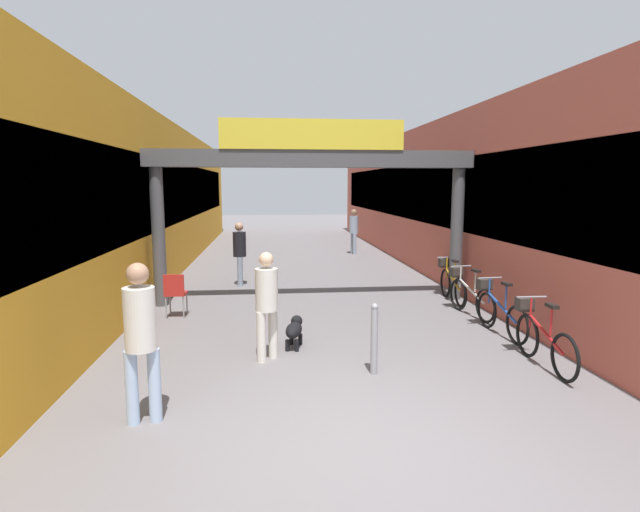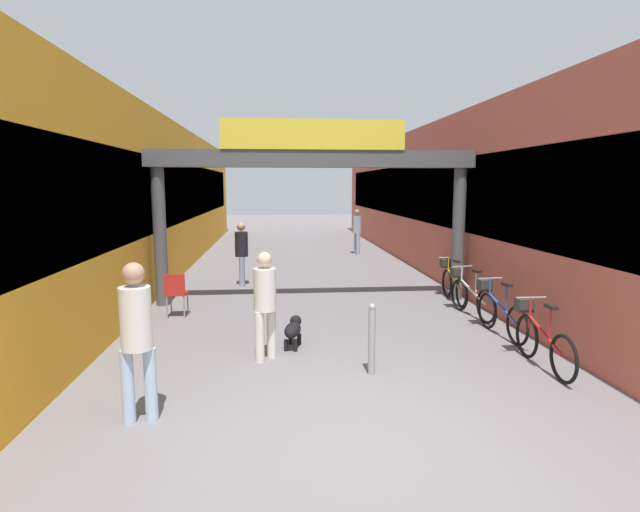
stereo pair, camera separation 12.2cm
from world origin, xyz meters
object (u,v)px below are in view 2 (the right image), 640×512
object	(u,v)px
pedestrian_with_dog	(265,299)
bicycle_orange_farthest	(453,282)
bicycle_blue_second	(498,311)
pedestrian_elderly_walking	(357,228)
bicycle_silver_third	(470,294)
cafe_chair_red_nearer	(176,291)
pedestrian_companion	(136,331)
bollard_post_metal	(372,338)
dog_on_leash	(293,329)
bicycle_red_nearest	(540,338)
pedestrian_carrying_crate	(242,250)

from	to	relation	value
pedestrian_with_dog	bicycle_orange_farthest	bearing A→B (deg)	40.14
pedestrian_with_dog	bicycle_blue_second	distance (m)	4.22
bicycle_blue_second	pedestrian_with_dog	bearing A→B (deg)	-167.27
pedestrian_elderly_walking	bicycle_silver_third	distance (m)	9.31
bicycle_blue_second	cafe_chair_red_nearer	bearing A→B (deg)	163.63
pedestrian_with_dog	pedestrian_companion	world-z (taller)	pedestrian_companion
pedestrian_elderly_walking	bicycle_orange_farthest	xyz separation A→B (m)	(0.90, -7.99, -0.55)
pedestrian_with_dog	pedestrian_companion	bearing A→B (deg)	-125.72
pedestrian_elderly_walking	bicycle_orange_farthest	size ratio (longest dim) A/B	1.02
bollard_post_metal	cafe_chair_red_nearer	world-z (taller)	bollard_post_metal
dog_on_leash	bicycle_blue_second	distance (m)	3.66
dog_on_leash	pedestrian_elderly_walking	bearing A→B (deg)	75.41
pedestrian_companion	bicycle_red_nearest	distance (m)	5.54
pedestrian_elderly_walking	cafe_chair_red_nearer	distance (m)	10.25
bicycle_red_nearest	bicycle_silver_third	world-z (taller)	same
bollard_post_metal	pedestrian_carrying_crate	bearing A→B (deg)	108.87
pedestrian_with_dog	pedestrian_elderly_walking	world-z (taller)	pedestrian_elderly_walking
pedestrian_companion	dog_on_leash	distance (m)	3.15
pedestrian_carrying_crate	pedestrian_elderly_walking	bearing A→B (deg)	55.12
dog_on_leash	bicycle_orange_farthest	distance (m)	4.79
pedestrian_companion	bicycle_orange_farthest	size ratio (longest dim) A/B	1.07
bicycle_silver_third	pedestrian_companion	bearing A→B (deg)	-142.64
pedestrian_carrying_crate	bicycle_blue_second	size ratio (longest dim) A/B	0.99
pedestrian_with_dog	bicycle_orange_farthest	xyz separation A→B (m)	(4.20, 3.54, -0.51)
bicycle_orange_farthest	bollard_post_metal	size ratio (longest dim) A/B	1.66
bicycle_red_nearest	cafe_chair_red_nearer	world-z (taller)	bicycle_red_nearest
pedestrian_companion	pedestrian_with_dog	bearing A→B (deg)	54.28
pedestrian_carrying_crate	bicycle_blue_second	xyz separation A→B (m)	(4.81, -4.84, -0.52)
pedestrian_companion	bicycle_blue_second	distance (m)	6.17
bicycle_silver_third	bollard_post_metal	distance (m)	3.97
bicycle_silver_third	bicycle_orange_farthest	distance (m)	1.27
bicycle_blue_second	cafe_chair_red_nearer	distance (m)	6.17
bicycle_red_nearest	bollard_post_metal	bearing A→B (deg)	-178.32
bicycle_orange_farthest	bicycle_blue_second	bearing A→B (deg)	-92.41
pedestrian_companion	bicycle_orange_farthest	world-z (taller)	pedestrian_companion
pedestrian_with_dog	bicycle_orange_farthest	world-z (taller)	pedestrian_with_dog
bicycle_silver_third	bollard_post_metal	xyz separation A→B (m)	(-2.60, -2.99, 0.08)
pedestrian_companion	bollard_post_metal	distance (m)	3.13
pedestrian_with_dog	bicycle_red_nearest	world-z (taller)	pedestrian_with_dog
bollard_post_metal	pedestrian_elderly_walking	bearing A→B (deg)	81.64
dog_on_leash	pedestrian_carrying_crate	bearing A→B (deg)	102.66
pedestrian_elderly_walking	bicycle_blue_second	size ratio (longest dim) A/B	1.02
pedestrian_with_dog	bollard_post_metal	distance (m)	1.71
pedestrian_elderly_walking	bicycle_blue_second	world-z (taller)	pedestrian_elderly_walking
pedestrian_with_dog	dog_on_leash	world-z (taller)	pedestrian_with_dog
dog_on_leash	bicycle_red_nearest	world-z (taller)	bicycle_red_nearest
pedestrian_carrying_crate	bicycle_red_nearest	size ratio (longest dim) A/B	0.99
pedestrian_companion	bollard_post_metal	size ratio (longest dim) A/B	1.78
pedestrian_companion	pedestrian_elderly_walking	size ratio (longest dim) A/B	1.05
bicycle_silver_third	cafe_chair_red_nearer	distance (m)	5.94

